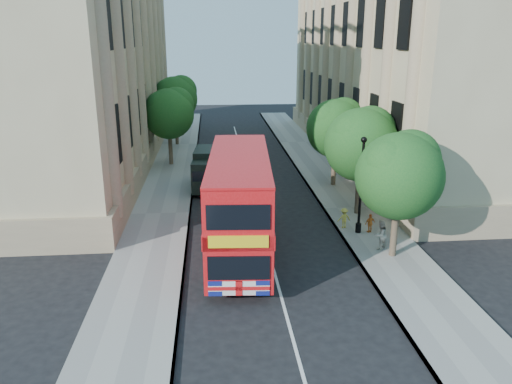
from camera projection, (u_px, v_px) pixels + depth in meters
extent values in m
plane|color=black|center=(280.00, 293.00, 20.47)|extent=(120.00, 120.00, 0.00)
cube|color=gray|center=(351.00, 208.00, 30.45)|extent=(3.50, 80.00, 0.12)
cube|color=gray|center=(161.00, 214.00, 29.47)|extent=(3.50, 80.00, 0.12)
cube|color=tan|center=(406.00, 50.00, 41.79)|extent=(12.00, 38.00, 18.00)
cube|color=tan|center=(68.00, 51.00, 39.44)|extent=(12.00, 38.00, 18.00)
cylinder|color=#473828|center=(394.00, 229.00, 23.39)|extent=(0.32, 0.32, 2.86)
sphere|color=#1A4E1E|center=(399.00, 176.00, 22.61)|extent=(4.00, 4.00, 4.00)
sphere|color=#1A4E1E|center=(410.00, 160.00, 22.85)|extent=(2.80, 2.80, 2.80)
sphere|color=#1A4E1E|center=(392.00, 167.00, 22.13)|extent=(2.60, 2.60, 2.60)
cylinder|color=#473828|center=(358.00, 191.00, 29.07)|extent=(0.32, 0.32, 2.99)
sphere|color=#1A4E1E|center=(361.00, 145.00, 28.27)|extent=(4.20, 4.20, 4.20)
sphere|color=#1A4E1E|center=(370.00, 132.00, 28.49)|extent=(2.94, 2.94, 2.94)
sphere|color=#1A4E1E|center=(355.00, 137.00, 27.78)|extent=(2.73, 2.73, 2.73)
cylinder|color=#473828|center=(334.00, 166.00, 34.79)|extent=(0.32, 0.32, 2.90)
sphere|color=#1A4E1E|center=(336.00, 129.00, 34.01)|extent=(4.00, 4.00, 4.00)
sphere|color=#1A4E1E|center=(343.00, 118.00, 34.24)|extent=(2.80, 2.80, 2.80)
sphere|color=#1A4E1E|center=(330.00, 122.00, 33.52)|extent=(2.60, 2.60, 2.60)
cylinder|color=#473828|center=(171.00, 147.00, 40.43)|extent=(0.32, 0.32, 2.99)
sphere|color=#1A4E1E|center=(169.00, 114.00, 39.62)|extent=(4.00, 4.00, 4.00)
sphere|color=#1A4E1E|center=(176.00, 105.00, 39.85)|extent=(2.80, 2.80, 2.80)
sphere|color=#1A4E1E|center=(162.00, 108.00, 39.13)|extent=(2.60, 2.60, 2.60)
cylinder|color=#473828|center=(177.00, 129.00, 48.01)|extent=(0.32, 0.32, 3.17)
sphere|color=#1A4E1E|center=(175.00, 99.00, 47.16)|extent=(4.20, 4.20, 4.20)
sphere|color=#1A4E1E|center=(181.00, 91.00, 47.37)|extent=(2.94, 2.94, 2.94)
sphere|color=#1A4E1E|center=(169.00, 93.00, 46.66)|extent=(2.73, 2.73, 2.73)
cylinder|color=black|center=(358.00, 228.00, 26.49)|extent=(0.30, 0.30, 0.50)
cylinder|color=black|center=(361.00, 187.00, 25.82)|extent=(0.14, 0.14, 5.00)
sphere|color=black|center=(364.00, 140.00, 25.08)|extent=(0.32, 0.32, 0.32)
cube|color=red|center=(240.00, 202.00, 23.57)|extent=(3.37, 10.41, 4.26)
cube|color=black|center=(240.00, 220.00, 23.85)|extent=(3.38, 9.77, 0.97)
cube|color=black|center=(239.00, 179.00, 23.24)|extent=(3.38, 9.77, 0.97)
cube|color=yellow|center=(238.00, 242.00, 18.63)|extent=(2.27, 0.23, 0.49)
cylinder|color=black|center=(210.00, 277.00, 20.71)|extent=(0.37, 1.10, 1.08)
cylinder|color=black|center=(269.00, 276.00, 20.76)|extent=(0.37, 1.10, 1.08)
cylinder|color=black|center=(218.00, 218.00, 27.40)|extent=(0.37, 1.10, 1.08)
cylinder|color=black|center=(262.00, 218.00, 27.46)|extent=(0.37, 1.10, 1.08)
cube|color=black|center=(207.00, 177.00, 32.74)|extent=(2.05, 1.88, 2.03)
cube|color=black|center=(206.00, 176.00, 31.88)|extent=(1.74, 0.23, 0.68)
cube|color=black|center=(209.00, 166.00, 34.71)|extent=(2.16, 3.22, 2.41)
cube|color=black|center=(209.00, 184.00, 34.50)|extent=(2.08, 4.75, 0.24)
cylinder|color=black|center=(194.00, 190.00, 32.91)|extent=(0.27, 0.79, 0.77)
cylinder|color=black|center=(220.00, 190.00, 32.93)|extent=(0.27, 0.79, 0.77)
cylinder|color=black|center=(199.00, 177.00, 35.95)|extent=(0.27, 0.79, 0.77)
cylinder|color=black|center=(223.00, 177.00, 35.97)|extent=(0.27, 0.79, 0.77)
imported|color=black|center=(263.00, 265.00, 20.84)|extent=(0.77, 0.58, 1.91)
imported|color=beige|center=(381.00, 235.00, 24.24)|extent=(0.92, 0.87, 1.50)
imported|color=orange|center=(370.00, 223.00, 26.41)|extent=(0.65, 0.41, 1.03)
imported|color=#D8C949|center=(344.00, 218.00, 27.04)|extent=(0.78, 0.54, 1.12)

